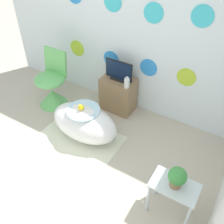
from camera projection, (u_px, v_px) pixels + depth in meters
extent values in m
plane|color=#BCB29E|center=(39.00, 201.00, 2.87)|extent=(12.00, 12.00, 0.00)
cube|color=white|center=(132.00, 23.00, 3.36)|extent=(4.33, 0.04, 2.60)
cylinder|color=#B2D633|center=(77.00, 48.00, 4.08)|extent=(0.25, 0.01, 0.25)
cylinder|color=#2D8CE0|center=(111.00, 59.00, 3.85)|extent=(0.25, 0.01, 0.25)
cylinder|color=#2D8CE0|center=(148.00, 68.00, 3.59)|extent=(0.25, 0.01, 0.25)
cylinder|color=#B2D633|center=(186.00, 77.00, 3.37)|extent=(0.25, 0.01, 0.25)
cylinder|color=#3DC6D6|center=(113.00, 2.00, 3.30)|extent=(0.25, 0.01, 0.25)
cylinder|color=#3DC6D6|center=(153.00, 13.00, 3.10)|extent=(0.25, 0.01, 0.25)
cylinder|color=#3DC6D6|center=(202.00, 16.00, 2.84)|extent=(0.25, 0.01, 0.25)
cube|color=silver|center=(75.00, 143.00, 3.52)|extent=(1.10, 0.93, 0.01)
ellipsoid|color=white|center=(84.00, 123.00, 3.48)|extent=(0.95, 0.53, 0.48)
cylinder|color=#B2DBEA|center=(83.00, 110.00, 3.33)|extent=(0.44, 0.44, 0.01)
sphere|color=yellow|center=(81.00, 107.00, 3.29)|extent=(0.08, 0.08, 0.08)
sphere|color=yellow|center=(80.00, 106.00, 3.26)|extent=(0.05, 0.05, 0.05)
cone|color=orange|center=(79.00, 107.00, 3.24)|extent=(0.02, 0.02, 0.02)
cone|color=#66C166|center=(53.00, 97.00, 4.10)|extent=(0.44, 0.44, 0.25)
ellipsoid|color=#66C166|center=(50.00, 79.00, 3.88)|extent=(0.46, 0.46, 0.16)
cube|color=#66C166|center=(55.00, 62.00, 3.86)|extent=(0.39, 0.09, 0.41)
cube|color=#8E704C|center=(118.00, 94.00, 3.92)|extent=(0.49, 0.32, 0.53)
cube|color=white|center=(113.00, 94.00, 3.75)|extent=(0.42, 0.01, 0.15)
cube|color=black|center=(118.00, 79.00, 3.74)|extent=(0.22, 0.12, 0.02)
cube|color=black|center=(119.00, 70.00, 3.65)|extent=(0.42, 0.01, 0.28)
cube|color=#0F1E38|center=(118.00, 70.00, 3.64)|extent=(0.40, 0.01, 0.26)
cylinder|color=white|center=(127.00, 83.00, 3.55)|extent=(0.07, 0.07, 0.14)
cylinder|color=white|center=(127.00, 78.00, 3.50)|extent=(0.04, 0.04, 0.03)
cube|color=silver|center=(175.00, 186.00, 2.51)|extent=(0.46, 0.28, 0.02)
cylinder|color=silver|center=(148.00, 198.00, 2.66)|extent=(0.03, 0.03, 0.44)
cylinder|color=silver|center=(187.00, 218.00, 2.50)|extent=(0.03, 0.03, 0.44)
cylinder|color=silver|center=(157.00, 182.00, 2.81)|extent=(0.03, 0.03, 0.44)
cylinder|color=silver|center=(195.00, 199.00, 2.65)|extent=(0.03, 0.03, 0.44)
cylinder|color=#8C6B4C|center=(176.00, 183.00, 2.48)|extent=(0.11, 0.11, 0.07)
sphere|color=#3D8E42|center=(178.00, 176.00, 2.41)|extent=(0.18, 0.18, 0.18)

